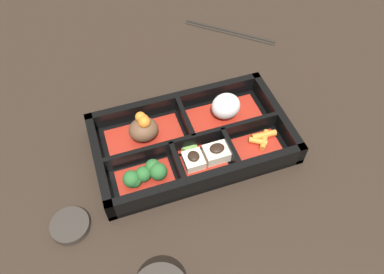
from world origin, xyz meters
name	(u,v)px	position (x,y,z in m)	size (l,w,h in m)	color
ground_plane	(192,146)	(0.00, 0.00, 0.00)	(3.00, 3.00, 0.00)	black
bento_base	(192,144)	(0.00, 0.00, 0.01)	(0.34, 0.20, 0.01)	black
bento_rim	(193,140)	(0.00, 0.00, 0.02)	(0.34, 0.20, 0.04)	black
bowl_stew	(144,131)	(-0.08, 0.04, 0.03)	(0.13, 0.07, 0.06)	maroon
bowl_rice	(226,109)	(0.08, 0.04, 0.03)	(0.13, 0.07, 0.06)	maroon
bowl_greens	(146,174)	(-0.09, -0.05, 0.03)	(0.09, 0.05, 0.03)	maroon
bowl_tofu	(206,157)	(0.01, -0.05, 0.02)	(0.08, 0.05, 0.03)	maroon
bowl_carrots	(258,143)	(0.11, -0.04, 0.02)	(0.08, 0.05, 0.02)	maroon
bowl_pickles	(188,146)	(-0.01, -0.01, 0.02)	(0.04, 0.03, 0.01)	maroon
chopsticks	(229,31)	(0.19, 0.28, 0.00)	(0.17, 0.15, 0.01)	black
sauce_dish	(70,226)	(-0.23, -0.09, 0.01)	(0.06, 0.06, 0.01)	#2D2823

